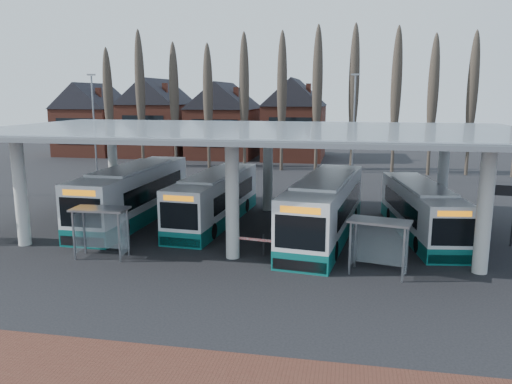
% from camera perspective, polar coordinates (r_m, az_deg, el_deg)
% --- Properties ---
extents(ground, '(140.00, 140.00, 0.00)m').
position_cam_1_polar(ground, '(23.79, -4.08, -9.34)').
color(ground, black).
rests_on(ground, ground).
extents(station_canopy, '(32.00, 16.00, 6.34)m').
position_cam_1_polar(station_canopy, '(30.21, -0.33, 6.12)').
color(station_canopy, silver).
rests_on(station_canopy, ground).
extents(poplar_row, '(45.10, 1.10, 14.50)m').
position_cam_1_polar(poplar_row, '(54.85, 4.81, 11.53)').
color(poplar_row, '#473D33').
rests_on(poplar_row, ground).
extents(townhouse_row, '(36.80, 10.30, 12.25)m').
position_cam_1_polar(townhouse_row, '(69.03, -7.51, 9.02)').
color(townhouse_row, brown).
rests_on(townhouse_row, ground).
extents(lamp_post_a, '(0.80, 0.16, 10.17)m').
position_cam_1_polar(lamp_post_a, '(49.70, -18.00, 7.12)').
color(lamp_post_a, slate).
rests_on(lamp_post_a, ground).
extents(lamp_post_b, '(0.80, 0.16, 10.17)m').
position_cam_1_polar(lamp_post_b, '(47.63, 11.09, 7.31)').
color(lamp_post_b, slate).
rests_on(lamp_post_b, ground).
extents(bus_0, '(2.99, 13.13, 3.64)m').
position_cam_1_polar(bus_0, '(34.37, -13.78, -0.28)').
color(bus_0, white).
rests_on(bus_0, ground).
extents(bus_1, '(3.30, 11.94, 3.28)m').
position_cam_1_polar(bus_1, '(32.85, -4.69, -0.81)').
color(bus_1, white).
rests_on(bus_1, ground).
extents(bus_2, '(4.37, 13.17, 3.59)m').
position_cam_1_polar(bus_2, '(29.56, 7.89, -1.93)').
color(bus_2, white).
rests_on(bus_2, ground).
extents(bus_3, '(3.95, 11.34, 3.09)m').
position_cam_1_polar(bus_3, '(31.40, 18.29, -2.07)').
color(bus_3, white).
rests_on(bus_3, ground).
extents(shelter_1, '(2.88, 1.54, 2.62)m').
position_cam_1_polar(shelter_1, '(26.86, -17.22, -3.18)').
color(shelter_1, gray).
rests_on(shelter_1, ground).
extents(shelter_2, '(3.06, 2.01, 2.61)m').
position_cam_1_polar(shelter_2, '(23.95, 13.95, -4.74)').
color(shelter_2, gray).
rests_on(shelter_2, ground).
extents(barrier, '(2.39, 0.81, 1.20)m').
position_cam_1_polar(barrier, '(25.55, 0.71, -5.66)').
color(barrier, black).
rests_on(barrier, ground).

